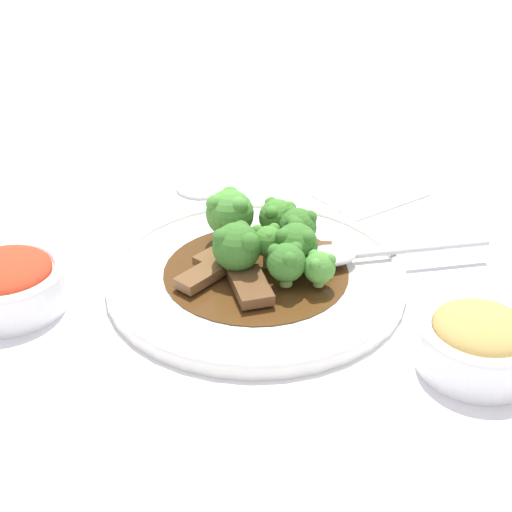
{
  "coord_description": "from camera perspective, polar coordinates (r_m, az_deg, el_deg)",
  "views": [
    {
      "loc": [
        0.23,
        0.6,
        0.42
      ],
      "look_at": [
        0.0,
        0.0,
        0.03
      ],
      "focal_mm": 50.0,
      "sensor_mm": 36.0,
      "label": 1
    }
  ],
  "objects": [
    {
      "name": "broccoli_floret_0",
      "position": [
        0.73,
        -1.43,
        0.66
      ],
      "size": [
        0.05,
        0.05,
        0.06
      ],
      "color": "#7FA84C",
      "rests_on": "main_plate"
    },
    {
      "name": "beef_strip_0",
      "position": [
        0.78,
        -2.26,
        0.29
      ],
      "size": [
        0.08,
        0.07,
        0.01
      ],
      "color": "brown",
      "rests_on": "main_plate"
    },
    {
      "name": "serving_spoon",
      "position": [
        0.78,
        7.18,
        0.14
      ],
      "size": [
        0.22,
        0.06,
        0.01
      ],
      "color": "#B7B7BC",
      "rests_on": "main_plate"
    },
    {
      "name": "beef_strip_3",
      "position": [
        0.77,
        4.69,
        -0.06
      ],
      "size": [
        0.06,
        0.06,
        0.01
      ],
      "color": "brown",
      "rests_on": "main_plate"
    },
    {
      "name": "main_plate",
      "position": [
        0.76,
        0.0,
        -1.54
      ],
      "size": [
        0.32,
        0.32,
        0.02
      ],
      "color": "white",
      "rests_on": "ground_plane"
    },
    {
      "name": "broccoli_floret_1",
      "position": [
        0.78,
        3.37,
        2.41
      ],
      "size": [
        0.04,
        0.04,
        0.05
      ],
      "color": "#7FA84C",
      "rests_on": "main_plate"
    },
    {
      "name": "beef_strip_1",
      "position": [
        0.72,
        -0.45,
        -2.44
      ],
      "size": [
        0.04,
        0.07,
        0.01
      ],
      "color": "brown",
      "rests_on": "main_plate"
    },
    {
      "name": "broccoli_floret_7",
      "position": [
        0.72,
        5.09,
        -0.87
      ],
      "size": [
        0.03,
        0.03,
        0.04
      ],
      "color": "#7FA84C",
      "rests_on": "main_plate"
    },
    {
      "name": "side_bowl_kimchi",
      "position": [
        0.76,
        -19.28,
        -1.98
      ],
      "size": [
        0.12,
        0.12,
        0.05
      ],
      "color": "white",
      "rests_on": "ground_plane"
    },
    {
      "name": "broccoli_floret_3",
      "position": [
        0.8,
        -2.11,
        3.51
      ],
      "size": [
        0.05,
        0.05,
        0.06
      ],
      "color": "#8EB756",
      "rests_on": "main_plate"
    },
    {
      "name": "paper_napkin",
      "position": [
        0.97,
        9.16,
        4.94
      ],
      "size": [
        0.15,
        0.12,
        0.01
      ],
      "color": "silver",
      "rests_on": "ground_plane"
    },
    {
      "name": "side_bowl_appetizer",
      "position": [
        0.67,
        17.39,
        -6.49
      ],
      "size": [
        0.11,
        0.11,
        0.06
      ],
      "color": "white",
      "rests_on": "ground_plane"
    },
    {
      "name": "ground_plane",
      "position": [
        0.77,
        0.0,
        -2.17
      ],
      "size": [
        4.0,
        4.0,
        0.0
      ],
      "primitive_type": "plane",
      "color": "silver"
    },
    {
      "name": "beef_strip_2",
      "position": [
        0.74,
        -3.97,
        -1.6
      ],
      "size": [
        0.07,
        0.06,
        0.01
      ],
      "color": "brown",
      "rests_on": "main_plate"
    },
    {
      "name": "broccoli_floret_6",
      "position": [
        0.74,
        3.21,
        0.99
      ],
      "size": [
        0.05,
        0.05,
        0.05
      ],
      "color": "#7FA84C",
      "rests_on": "main_plate"
    },
    {
      "name": "sauce_dish",
      "position": [
        0.97,
        -4.36,
        5.78
      ],
      "size": [
        0.07,
        0.07,
        0.01
      ],
      "color": "white",
      "rests_on": "ground_plane"
    },
    {
      "name": "broccoli_floret_2",
      "position": [
        0.72,
        2.45,
        -0.46
      ],
      "size": [
        0.04,
        0.04,
        0.05
      ],
      "color": "#7FA84C",
      "rests_on": "main_plate"
    },
    {
      "name": "broccoli_floret_5",
      "position": [
        0.75,
        0.87,
        1.34
      ],
      "size": [
        0.03,
        0.03,
        0.05
      ],
      "color": "#8EB756",
      "rests_on": "main_plate"
    },
    {
      "name": "broccoli_floret_4",
      "position": [
        0.8,
        1.73,
        3.16
      ],
      "size": [
        0.04,
        0.04,
        0.05
      ],
      "color": "#8EB756",
      "rests_on": "main_plate"
    }
  ]
}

